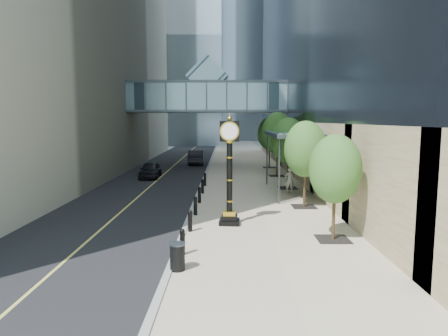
{
  "coord_description": "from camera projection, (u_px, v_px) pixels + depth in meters",
  "views": [
    {
      "loc": [
        -1.01,
        -13.81,
        5.23
      ],
      "look_at": [
        -1.14,
        5.32,
        2.89
      ],
      "focal_mm": 32.0,
      "sensor_mm": 36.0,
      "label": 1
    }
  ],
  "objects": [
    {
      "name": "ground",
      "position": [
        255.0,
        266.0,
        14.33
      ],
      "size": [
        320.0,
        320.0,
        0.0
      ],
      "primitive_type": "plane",
      "color": "gray",
      "rests_on": "ground"
    },
    {
      "name": "distant_tower_c",
      "position": [
        211.0,
        35.0,
        129.55
      ],
      "size": [
        22.0,
        22.0,
        65.0
      ],
      "primitive_type": "cube",
      "color": "#A0B9C9",
      "rests_on": "ground"
    },
    {
      "name": "curb",
      "position": [
        212.0,
        158.0,
        54.05
      ],
      "size": [
        0.25,
        180.0,
        0.07
      ],
      "primitive_type": "cube",
      "color": "gray",
      "rests_on": "ground"
    },
    {
      "name": "bollard_row",
      "position": [
        198.0,
        201.0,
        23.22
      ],
      "size": [
        0.2,
        16.2,
        0.9
      ],
      "color": "black",
      "rests_on": "sidewalk"
    },
    {
      "name": "car_far",
      "position": [
        196.0,
        157.0,
        46.67
      ],
      "size": [
        2.01,
        5.12,
        1.66
      ],
      "primitive_type": "imported",
      "rotation": [
        0.0,
        0.0,
        3.19
      ],
      "color": "black",
      "rests_on": "road"
    },
    {
      "name": "trash_bin",
      "position": [
        177.0,
        257.0,
        13.71
      ],
      "size": [
        0.54,
        0.54,
        0.9
      ],
      "primitive_type": "cylinder",
      "rotation": [
        0.0,
        0.0,
        0.03
      ],
      "color": "black",
      "rests_on": "sidewalk"
    },
    {
      "name": "street_clock",
      "position": [
        230.0,
        178.0,
        19.55
      ],
      "size": [
        1.05,
        1.05,
        5.32
      ],
      "rotation": [
        0.0,
        0.0,
        -0.06
      ],
      "color": "black",
      "rests_on": "sidewalk"
    },
    {
      "name": "sidewalk",
      "position": [
        241.0,
        158.0,
        54.03
      ],
      "size": [
        8.0,
        180.0,
        0.06
      ],
      "primitive_type": "cube",
      "color": "tan",
      "rests_on": "ground"
    },
    {
      "name": "car_near",
      "position": [
        150.0,
        170.0,
        35.72
      ],
      "size": [
        1.77,
        4.18,
        1.41
      ],
      "primitive_type": "imported",
      "rotation": [
        0.0,
        0.0,
        0.03
      ],
      "color": "black",
      "rests_on": "road"
    },
    {
      "name": "road",
      "position": [
        183.0,
        158.0,
        54.08
      ],
      "size": [
        8.0,
        180.0,
        0.02
      ],
      "primitive_type": "cube",
      "color": "black",
      "rests_on": "ground"
    },
    {
      "name": "skywalk",
      "position": [
        207.0,
        95.0,
        41.21
      ],
      "size": [
        17.0,
        4.2,
        5.8
      ],
      "color": "slate",
      "rests_on": "ground"
    },
    {
      "name": "pedestrian",
      "position": [
        289.0,
        180.0,
        28.1
      ],
      "size": [
        0.68,
        0.46,
        1.82
      ],
      "primitive_type": "imported",
      "rotation": [
        0.0,
        0.0,
        3.18
      ],
      "color": "#B3AEA4",
      "rests_on": "sidewalk"
    },
    {
      "name": "entrance_canopy",
      "position": [
        291.0,
        134.0,
        27.7
      ],
      "size": [
        3.0,
        8.0,
        4.38
      ],
      "color": "#383F44",
      "rests_on": "ground"
    },
    {
      "name": "street_trees",
      "position": [
        285.0,
        139.0,
        31.42
      ],
      "size": [
        2.84,
        28.42,
        5.84
      ],
      "color": "black",
      "rests_on": "sidewalk"
    }
  ]
}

